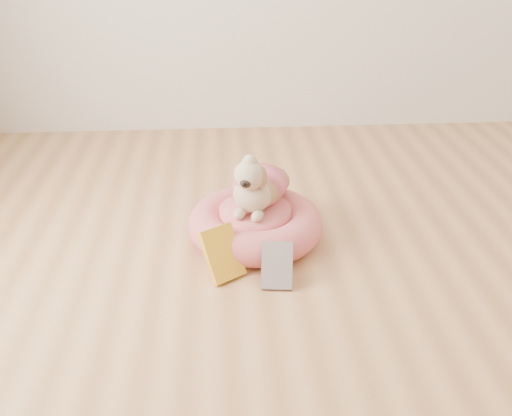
{
  "coord_description": "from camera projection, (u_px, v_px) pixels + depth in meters",
  "views": [
    {
      "loc": [
        -0.43,
        -1.31,
        1.28
      ],
      "look_at": [
        -0.29,
        0.78,
        0.18
      ],
      "focal_mm": 40.0,
      "sensor_mm": 36.0,
      "label": 1
    }
  ],
  "objects": [
    {
      "name": "book_yellow",
      "position": [
        222.0,
        253.0,
        2.2
      ],
      "size": [
        0.19,
        0.19,
        0.2
      ],
      "primitive_type": "cube",
      "rotation": [
        -0.53,
        0.0,
        0.58
      ],
      "color": "#F9FF1A",
      "rests_on": "floor"
    },
    {
      "name": "dog",
      "position": [
        257.0,
        176.0,
        2.38
      ],
      "size": [
        0.38,
        0.45,
        0.28
      ],
      "primitive_type": null,
      "rotation": [
        0.0,
        0.0,
        -0.36
      ],
      "color": "brown",
      "rests_on": "pet_bed"
    },
    {
      "name": "book_white",
      "position": [
        277.0,
        265.0,
        2.16
      ],
      "size": [
        0.13,
        0.13,
        0.16
      ],
      "primitive_type": "cube",
      "rotation": [
        -0.62,
        0.0,
        -0.11
      ],
      "color": "silver",
      "rests_on": "floor"
    },
    {
      "name": "pet_bed",
      "position": [
        255.0,
        224.0,
        2.46
      ],
      "size": [
        0.58,
        0.58,
        0.15
      ],
      "color": "#D0515C",
      "rests_on": "floor"
    },
    {
      "name": "floor",
      "position": [
        366.0,
        370.0,
        1.78
      ],
      "size": [
        4.5,
        4.5,
        0.0
      ],
      "primitive_type": "plane",
      "color": "#B17B49",
      "rests_on": "ground"
    }
  ]
}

